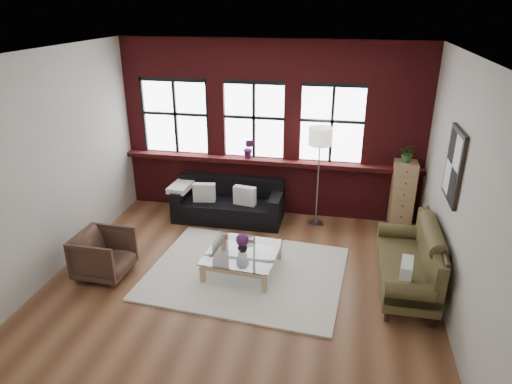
% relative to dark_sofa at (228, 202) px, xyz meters
% --- Properties ---
extents(floor, '(5.50, 5.50, 0.00)m').
position_rel_dark_sofa_xyz_m(floor, '(0.68, -1.90, -0.36)').
color(floor, brown).
rests_on(floor, ground).
extents(ceiling, '(5.50, 5.50, 0.00)m').
position_rel_dark_sofa_xyz_m(ceiling, '(0.68, -1.90, 2.84)').
color(ceiling, white).
rests_on(ceiling, ground).
extents(wall_back, '(5.50, 0.00, 5.50)m').
position_rel_dark_sofa_xyz_m(wall_back, '(0.68, 0.60, 1.24)').
color(wall_back, '#B2AEA6').
rests_on(wall_back, ground).
extents(wall_front, '(5.50, 0.00, 5.50)m').
position_rel_dark_sofa_xyz_m(wall_front, '(0.68, -4.40, 1.24)').
color(wall_front, '#B2AEA6').
rests_on(wall_front, ground).
extents(wall_left, '(0.00, 5.00, 5.00)m').
position_rel_dark_sofa_xyz_m(wall_left, '(-2.07, -1.90, 1.24)').
color(wall_left, '#B2AEA6').
rests_on(wall_left, ground).
extents(wall_right, '(0.00, 5.00, 5.00)m').
position_rel_dark_sofa_xyz_m(wall_right, '(3.43, -1.90, 1.24)').
color(wall_right, '#B2AEA6').
rests_on(wall_right, ground).
extents(brick_backwall, '(5.50, 0.12, 3.20)m').
position_rel_dark_sofa_xyz_m(brick_backwall, '(0.68, 0.54, 1.24)').
color(brick_backwall, '#5B1517').
rests_on(brick_backwall, floor).
extents(sill_ledge, '(5.50, 0.30, 0.08)m').
position_rel_dark_sofa_xyz_m(sill_ledge, '(0.68, 0.45, 0.68)').
color(sill_ledge, '#5B1517').
rests_on(sill_ledge, brick_backwall).
extents(window_left, '(1.38, 0.10, 1.50)m').
position_rel_dark_sofa_xyz_m(window_left, '(-1.12, 0.55, 1.39)').
color(window_left, black).
rests_on(window_left, brick_backwall).
extents(window_mid, '(1.38, 0.10, 1.50)m').
position_rel_dark_sofa_xyz_m(window_mid, '(0.38, 0.55, 1.39)').
color(window_mid, black).
rests_on(window_mid, brick_backwall).
extents(window_right, '(1.38, 0.10, 1.50)m').
position_rel_dark_sofa_xyz_m(window_right, '(1.78, 0.55, 1.39)').
color(window_right, black).
rests_on(window_right, brick_backwall).
extents(wall_poster, '(0.05, 0.74, 0.94)m').
position_rel_dark_sofa_xyz_m(wall_poster, '(3.40, -1.60, 1.49)').
color(wall_poster, black).
rests_on(wall_poster, wall_right).
extents(shag_rug, '(3.00, 2.44, 0.03)m').
position_rel_dark_sofa_xyz_m(shag_rug, '(0.71, -1.74, -0.34)').
color(shag_rug, beige).
rests_on(shag_rug, floor).
extents(dark_sofa, '(1.98, 0.80, 0.72)m').
position_rel_dark_sofa_xyz_m(dark_sofa, '(0.00, 0.00, 0.00)').
color(dark_sofa, black).
rests_on(dark_sofa, floor).
extents(pillow_a, '(0.42, 0.20, 0.34)m').
position_rel_dark_sofa_xyz_m(pillow_a, '(-0.43, -0.10, 0.19)').
color(pillow_a, silver).
rests_on(pillow_a, dark_sofa).
extents(pillow_b, '(0.42, 0.21, 0.34)m').
position_rel_dark_sofa_xyz_m(pillow_b, '(0.33, -0.10, 0.19)').
color(pillow_b, silver).
rests_on(pillow_b, dark_sofa).
extents(vintage_settee, '(0.80, 1.81, 0.96)m').
position_rel_dark_sofa_xyz_m(vintage_settee, '(2.98, -1.68, 0.12)').
color(vintage_settee, '#443D1F').
rests_on(vintage_settee, floor).
extents(pillow_settee, '(0.20, 0.40, 0.34)m').
position_rel_dark_sofa_xyz_m(pillow_settee, '(2.90, -2.24, 0.23)').
color(pillow_settee, silver).
rests_on(pillow_settee, vintage_settee).
extents(armchair, '(0.77, 0.75, 0.68)m').
position_rel_dark_sofa_xyz_m(armchair, '(-1.33, -2.17, -0.02)').
color(armchair, '#3C281E').
rests_on(armchair, floor).
extents(coffee_table, '(1.11, 1.11, 0.35)m').
position_rel_dark_sofa_xyz_m(coffee_table, '(0.65, -1.68, -0.19)').
color(coffee_table, tan).
rests_on(coffee_table, shag_rug).
extents(vase, '(0.17, 0.17, 0.16)m').
position_rel_dark_sofa_xyz_m(vase, '(0.65, -1.68, 0.06)').
color(vase, '#B2B2B2').
rests_on(vase, coffee_table).
extents(flowers, '(0.19, 0.19, 0.19)m').
position_rel_dark_sofa_xyz_m(flowers, '(0.65, -1.68, 0.17)').
color(flowers, '#511C54').
rests_on(flowers, vase).
extents(drawer_chest, '(0.38, 0.38, 1.25)m').
position_rel_dark_sofa_xyz_m(drawer_chest, '(3.08, 0.26, 0.26)').
color(drawer_chest, tan).
rests_on(drawer_chest, floor).
extents(potted_plant_top, '(0.31, 0.27, 0.33)m').
position_rel_dark_sofa_xyz_m(potted_plant_top, '(3.08, 0.26, 1.05)').
color(potted_plant_top, '#2D5923').
rests_on(potted_plant_top, drawer_chest).
extents(floor_lamp, '(0.40, 0.40, 1.96)m').
position_rel_dark_sofa_xyz_m(floor_lamp, '(1.61, 0.10, 0.62)').
color(floor_lamp, '#A5A5A8').
rests_on(floor_lamp, floor).
extents(sill_plant, '(0.24, 0.22, 0.37)m').
position_rel_dark_sofa_xyz_m(sill_plant, '(0.30, 0.42, 0.91)').
color(sill_plant, '#511C54').
rests_on(sill_plant, sill_ledge).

